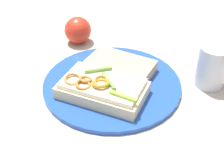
% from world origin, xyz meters
% --- Properties ---
extents(ground_plane, '(2.00, 2.00, 0.00)m').
position_xyz_m(ground_plane, '(0.00, 0.00, 0.00)').
color(ground_plane, '#B7AA9D').
rests_on(ground_plane, ground).
extents(plate, '(0.30, 0.30, 0.01)m').
position_xyz_m(plate, '(0.00, 0.00, 0.01)').
color(plate, '#234BB0').
rests_on(plate, ground_plane).
extents(sandwich, '(0.20, 0.19, 0.05)m').
position_xyz_m(sandwich, '(0.03, -0.04, 0.03)').
color(sandwich, beige).
rests_on(sandwich, plate).
extents(bread_slice_side, '(0.17, 0.15, 0.03)m').
position_xyz_m(bread_slice_side, '(-0.03, 0.04, 0.02)').
color(bread_slice_side, tan).
rests_on(bread_slice_side, plate).
extents(apple_0, '(0.09, 0.09, 0.07)m').
position_xyz_m(apple_0, '(-0.22, 0.01, 0.04)').
color(apple_0, red).
rests_on(apple_0, ground_plane).
extents(drinking_glass, '(0.06, 0.06, 0.09)m').
position_xyz_m(drinking_glass, '(0.09, 0.19, 0.05)').
color(drinking_glass, silver).
rests_on(drinking_glass, ground_plane).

